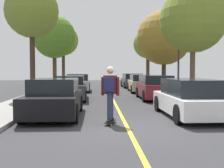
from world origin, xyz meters
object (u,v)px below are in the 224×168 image
at_px(parked_car_right_farthest, 132,80).
at_px(street_tree_left_far, 63,41).
at_px(parked_car_left_near, 70,88).
at_px(skateboard, 110,121).
at_px(parked_car_right_far, 141,83).
at_px(parked_car_right_near, 155,87).
at_px(parked_car_left_far, 78,83).
at_px(street_tree_right_near, 164,38).
at_px(skateboarder, 110,90).
at_px(parked_car_left_nearest, 54,98).
at_px(street_tree_left_nearest, 32,12).
at_px(street_tree_left_near, 54,37).
at_px(street_tree_right_far, 148,44).
at_px(streetlamp, 179,48).
at_px(street_tree_right_nearest, 193,20).
at_px(parked_car_right_nearest, 190,98).

distance_m(parked_car_right_farthest, street_tree_left_far, 8.80).
bearing_deg(parked_car_left_near, skateboard, -75.34).
distance_m(parked_car_right_far, parked_car_right_farthest, 5.79).
height_order(parked_car_right_near, parked_car_right_far, parked_car_right_near).
xyz_separation_m(parked_car_left_far, street_tree_right_near, (7.04, 0.68, 3.68)).
distance_m(skateboard, skateboarder, 0.99).
relative_size(parked_car_right_near, parked_car_right_farthest, 0.98).
distance_m(parked_car_left_nearest, street_tree_left_far, 21.14).
xyz_separation_m(parked_car_right_farthest, skateboarder, (-2.94, -18.95, 0.39)).
xyz_separation_m(street_tree_right_near, skateboard, (-5.07, -14.65, -4.28)).
distance_m(parked_car_right_farthest, street_tree_left_nearest, 14.02).
xyz_separation_m(street_tree_left_near, skateboard, (4.11, -15.90, -4.42)).
height_order(street_tree_right_far, skateboarder, street_tree_right_far).
bearing_deg(parked_car_right_near, parked_car_right_far, 90.02).
distance_m(parked_car_left_far, street_tree_left_nearest, 8.00).
relative_size(parked_car_left_near, parked_car_right_near, 1.07).
bearing_deg(parked_car_right_farthest, streetlamp, -80.06).
bearing_deg(parked_car_right_farthest, skateboarder, -98.83).
xyz_separation_m(parked_car_right_far, street_tree_left_nearest, (-7.04, -5.55, 4.32)).
bearing_deg(street_tree_left_far, parked_car_right_near, -64.38).
relative_size(parked_car_right_farthest, street_tree_left_near, 0.69).
distance_m(streetlamp, skateboard, 10.53).
distance_m(parked_car_left_near, parked_car_right_far, 7.44).
bearing_deg(parked_car_left_far, parked_car_left_near, -90.00).
bearing_deg(street_tree_left_near, street_tree_left_far, 90.00).
bearing_deg(streetlamp, parked_car_left_near, -168.09).
height_order(street_tree_right_far, skateboard, street_tree_right_far).
xyz_separation_m(street_tree_right_nearest, streetlamp, (-0.38, 1.55, -1.47)).
bearing_deg(street_tree_right_far, parked_car_left_nearest, -108.73).
bearing_deg(parked_car_right_farthest, street_tree_right_nearest, -79.51).
bearing_deg(parked_car_right_farthest, parked_car_left_far, -134.74).
height_order(parked_car_right_far, street_tree_left_far, street_tree_left_far).
height_order(parked_car_left_nearest, street_tree_left_nearest, street_tree_left_nearest).
xyz_separation_m(street_tree_left_nearest, skateboarder, (4.10, -7.62, -3.92)).
height_order(street_tree_left_near, skateboard, street_tree_left_near).
height_order(street_tree_right_nearest, street_tree_right_far, street_tree_right_nearest).
height_order(parked_car_left_nearest, parked_car_left_near, parked_car_left_nearest).
bearing_deg(street_tree_left_far, parked_car_right_nearest, -71.42).
xyz_separation_m(street_tree_right_nearest, street_tree_right_far, (0.00, 14.93, -0.04)).
height_order(parked_car_left_far, street_tree_left_far, street_tree_left_far).
height_order(street_tree_left_near, street_tree_right_near, street_tree_right_near).
xyz_separation_m(parked_car_right_far, skateboarder, (-2.94, -13.16, 0.40)).
xyz_separation_m(parked_car_left_near, street_tree_right_near, (7.04, 7.11, 3.68)).
bearing_deg(street_tree_right_nearest, street_tree_right_far, 90.00).
xyz_separation_m(parked_car_right_farthest, skateboard, (-2.94, -18.92, -0.60)).
bearing_deg(parked_car_right_near, street_tree_left_nearest, 179.15).
bearing_deg(street_tree_right_nearest, street_tree_left_near, 137.16).
bearing_deg(parked_car_left_far, skateboarder, -82.02).
bearing_deg(streetlamp, parked_car_right_near, -140.20).
distance_m(parked_car_left_nearest, street_tree_right_nearest, 9.95).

